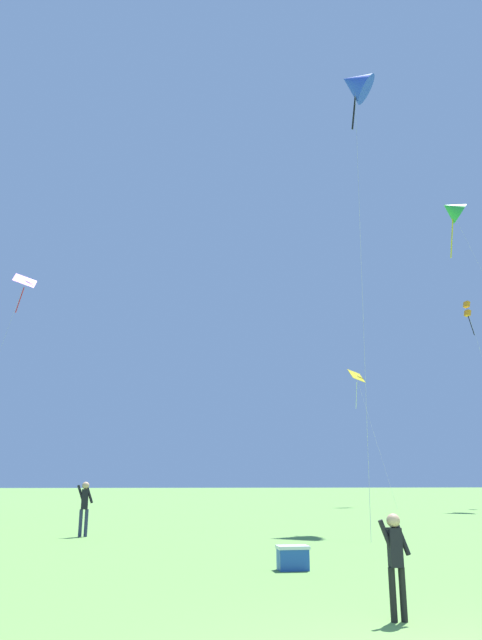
{
  "coord_description": "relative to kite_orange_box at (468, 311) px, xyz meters",
  "views": [
    {
      "loc": [
        -2.78,
        -4.88,
        1.59
      ],
      "look_at": [
        2.52,
        30.91,
        11.39
      ],
      "focal_mm": 33.83,
      "sensor_mm": 36.0,
      "label": 1
    }
  ],
  "objects": [
    {
      "name": "kite_green_small",
      "position": [
        -1.56,
        -1.96,
        7.33
      ],
      "size": [
        2.36,
        10.93,
        22.57
      ],
      "color": "green",
      "rests_on": "ground_plane"
    },
    {
      "name": "person_child_small",
      "position": [
        -20.39,
        -33.32,
        -13.39
      ],
      "size": [
        0.39,
        0.17,
        1.23
      ],
      "color": "black",
      "rests_on": "ground_plane"
    },
    {
      "name": "kite_blue_delta",
      "position": [
        -13.78,
        -15.48,
        7.05
      ],
      "size": [
        4.67,
        9.45,
        22.25
      ],
      "color": "blue",
      "rests_on": "ground_plane"
    },
    {
      "name": "picnic_cooler",
      "position": [
        -20.64,
        -28.86,
        -13.9
      ],
      "size": [
        0.6,
        0.4,
        0.44
      ],
      "color": "#2351B2",
      "rests_on": "ground_plane"
    },
    {
      "name": "person_in_red_shirt",
      "position": [
        -25.33,
        -20.82,
        -13.15
      ],
      "size": [
        0.52,
        0.22,
        1.62
      ],
      "color": "#2D3351",
      "rests_on": "ground_plane"
    },
    {
      "name": "kite_orange_box",
      "position": [
        0.0,
        0.0,
        0.0
      ],
      "size": [
        0.77,
        6.05,
        14.92
      ],
      "color": "orange",
      "rests_on": "ground_plane"
    },
    {
      "name": "kite_purple_streamer",
      "position": [
        -33.36,
        4.18,
        1.43
      ],
      "size": [
        3.0,
        5.99,
        17.02
      ],
      "color": "purple",
      "rests_on": "ground_plane"
    },
    {
      "name": "kite_yellow_diamond",
      "position": [
        -8.33,
        1.9,
        -5.41
      ],
      "size": [
        1.3,
        5.93,
        9.86
      ],
      "color": "yellow",
      "rests_on": "ground_plane"
    }
  ]
}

